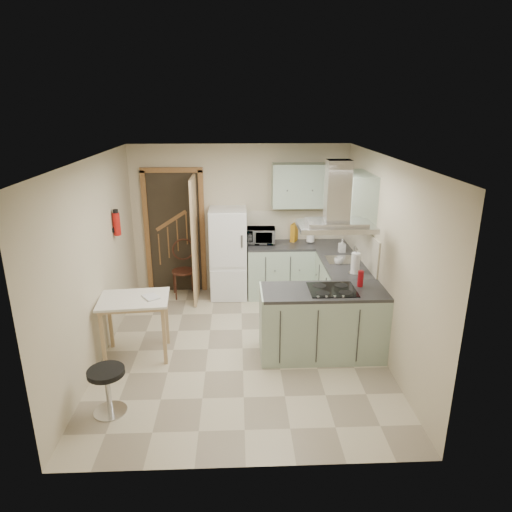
{
  "coord_description": "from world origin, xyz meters",
  "views": [
    {
      "loc": [
        -0.05,
        -5.39,
        3.1
      ],
      "look_at": [
        0.2,
        0.45,
        1.15
      ],
      "focal_mm": 32.0,
      "sensor_mm": 36.0,
      "label": 1
    }
  ],
  "objects_px": {
    "bentwood_chair": "(183,271)",
    "fridge": "(228,253)",
    "drop_leaf_table": "(136,327)",
    "stool": "(108,391)",
    "peninsula": "(323,323)",
    "microwave": "(261,236)",
    "extractor_hood": "(336,226)"
  },
  "relations": [
    {
      "from": "stool",
      "to": "microwave",
      "type": "height_order",
      "value": "microwave"
    },
    {
      "from": "peninsula",
      "to": "microwave",
      "type": "relative_size",
      "value": 3.34
    },
    {
      "from": "stool",
      "to": "microwave",
      "type": "bearing_deg",
      "value": 60.64
    },
    {
      "from": "fridge",
      "to": "bentwood_chair",
      "type": "relative_size",
      "value": 1.72
    },
    {
      "from": "fridge",
      "to": "microwave",
      "type": "bearing_deg",
      "value": 7.57
    },
    {
      "from": "stool",
      "to": "fridge",
      "type": "bearing_deg",
      "value": 68.26
    },
    {
      "from": "extractor_hood",
      "to": "bentwood_chair",
      "type": "distance_m",
      "value": 3.17
    },
    {
      "from": "peninsula",
      "to": "stool",
      "type": "height_order",
      "value": "peninsula"
    },
    {
      "from": "drop_leaf_table",
      "to": "stool",
      "type": "xyz_separation_m",
      "value": [
        -0.07,
        -1.16,
        -0.14
      ]
    },
    {
      "from": "fridge",
      "to": "drop_leaf_table",
      "type": "height_order",
      "value": "fridge"
    },
    {
      "from": "bentwood_chair",
      "to": "extractor_hood",
      "type": "bearing_deg",
      "value": -56.91
    },
    {
      "from": "fridge",
      "to": "extractor_hood",
      "type": "bearing_deg",
      "value": -56.21
    },
    {
      "from": "extractor_hood",
      "to": "microwave",
      "type": "bearing_deg",
      "value": 110.89
    },
    {
      "from": "microwave",
      "to": "bentwood_chair",
      "type": "bearing_deg",
      "value": -175.2
    },
    {
      "from": "peninsula",
      "to": "stool",
      "type": "bearing_deg",
      "value": -156.2
    },
    {
      "from": "fridge",
      "to": "microwave",
      "type": "height_order",
      "value": "fridge"
    },
    {
      "from": "fridge",
      "to": "drop_leaf_table",
      "type": "xyz_separation_m",
      "value": [
        -1.15,
        -1.9,
        -0.35
      ]
    },
    {
      "from": "bentwood_chair",
      "to": "microwave",
      "type": "xyz_separation_m",
      "value": [
        1.3,
        0.05,
        0.59
      ]
    },
    {
      "from": "fridge",
      "to": "microwave",
      "type": "distance_m",
      "value": 0.61
    },
    {
      "from": "fridge",
      "to": "stool",
      "type": "xyz_separation_m",
      "value": [
        -1.22,
        -3.06,
        -0.49
      ]
    },
    {
      "from": "peninsula",
      "to": "extractor_hood",
      "type": "relative_size",
      "value": 1.72
    },
    {
      "from": "fridge",
      "to": "drop_leaf_table",
      "type": "relative_size",
      "value": 1.76
    },
    {
      "from": "extractor_hood",
      "to": "microwave",
      "type": "relative_size",
      "value": 1.94
    },
    {
      "from": "microwave",
      "to": "extractor_hood",
      "type": "bearing_deg",
      "value": -66.31
    },
    {
      "from": "extractor_hood",
      "to": "microwave",
      "type": "height_order",
      "value": "extractor_hood"
    },
    {
      "from": "fridge",
      "to": "stool",
      "type": "bearing_deg",
      "value": -111.74
    },
    {
      "from": "peninsula",
      "to": "microwave",
      "type": "distance_m",
      "value": 2.24
    },
    {
      "from": "extractor_hood",
      "to": "bentwood_chair",
      "type": "height_order",
      "value": "extractor_hood"
    },
    {
      "from": "stool",
      "to": "peninsula",
      "type": "bearing_deg",
      "value": 23.8
    },
    {
      "from": "bentwood_chair",
      "to": "fridge",
      "type": "bearing_deg",
      "value": -15.02
    },
    {
      "from": "fridge",
      "to": "peninsula",
      "type": "relative_size",
      "value": 0.97
    },
    {
      "from": "bentwood_chair",
      "to": "stool",
      "type": "bearing_deg",
      "value": -111.47
    }
  ]
}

